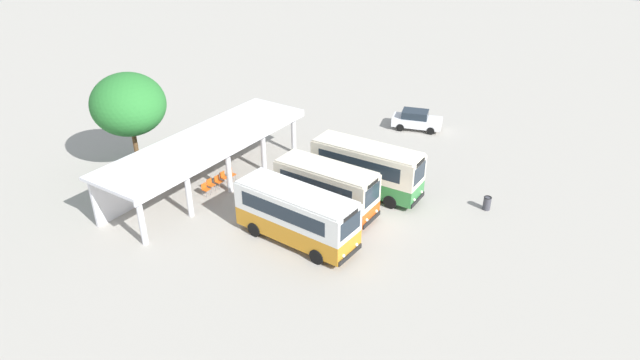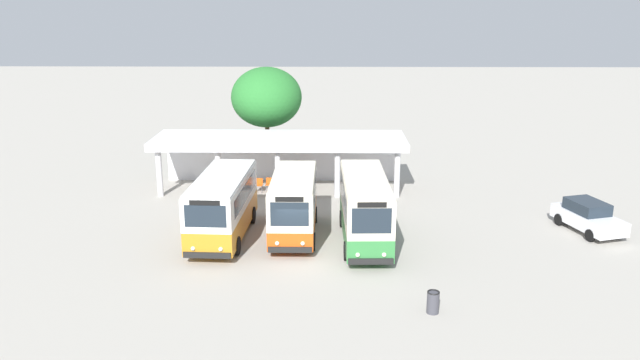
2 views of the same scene
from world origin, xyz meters
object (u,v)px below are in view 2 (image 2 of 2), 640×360
(waiting_chair_middle_seat, at_px, (279,184))
(waiting_chair_fifth_seat, at_px, (299,184))
(waiting_chair_fourth_seat, at_px, (289,183))
(city_bus_middle_cream, at_px, (365,207))
(parked_car_flank, at_px, (588,216))
(waiting_chair_end_by_column, at_px, (259,184))
(city_bus_second_in_row, at_px, (294,203))
(litter_bin_apron, at_px, (433,302))
(city_bus_nearest_orange, at_px, (223,204))
(waiting_chair_second_from_end, at_px, (269,183))

(waiting_chair_middle_seat, relative_size, waiting_chair_fifth_seat, 1.00)
(waiting_chair_fourth_seat, height_order, waiting_chair_fifth_seat, same)
(waiting_chair_fifth_seat, bearing_deg, waiting_chair_fourth_seat, 168.57)
(city_bus_middle_cream, height_order, waiting_chair_fourth_seat, city_bus_middle_cream)
(parked_car_flank, height_order, waiting_chair_end_by_column, parked_car_flank)
(waiting_chair_end_by_column, height_order, waiting_chair_fourth_seat, same)
(parked_car_flank, xyz_separation_m, waiting_chair_end_by_column, (-17.99, 6.93, -0.30))
(city_bus_second_in_row, distance_m, litter_bin_apron, 10.27)
(city_bus_middle_cream, distance_m, waiting_chair_fifth_seat, 9.51)
(city_bus_nearest_orange, bearing_deg, waiting_chair_middle_seat, 74.79)
(city_bus_nearest_orange, height_order, city_bus_second_in_row, city_bus_nearest_orange)
(city_bus_middle_cream, xyz_separation_m, litter_bin_apron, (2.27, -7.48, -1.41))
(waiting_chair_middle_seat, relative_size, waiting_chair_fourth_seat, 1.00)
(city_bus_second_in_row, bearing_deg, city_bus_nearest_orange, -175.24)
(waiting_chair_second_from_end, bearing_deg, parked_car_flank, -22.15)
(city_bus_second_in_row, height_order, city_bus_middle_cream, city_bus_middle_cream)
(waiting_chair_end_by_column, bearing_deg, waiting_chair_second_from_end, 12.07)
(city_bus_middle_cream, bearing_deg, litter_bin_apron, -73.12)
(city_bus_nearest_orange, xyz_separation_m, city_bus_middle_cream, (7.15, -0.57, 0.07))
(city_bus_middle_cream, xyz_separation_m, waiting_chair_fifth_seat, (-3.67, 8.67, -1.34))
(city_bus_middle_cream, relative_size, waiting_chair_end_by_column, 8.74)
(waiting_chair_fifth_seat, bearing_deg, waiting_chair_second_from_end, 175.64)
(city_bus_nearest_orange, xyz_separation_m, waiting_chair_end_by_column, (0.95, 8.11, -1.28))
(city_bus_nearest_orange, relative_size, waiting_chair_second_from_end, 8.72)
(city_bus_nearest_orange, relative_size, city_bus_middle_cream, 1.00)
(city_bus_nearest_orange, xyz_separation_m, waiting_chair_fifth_seat, (3.48, 8.10, -1.28))
(city_bus_nearest_orange, height_order, waiting_chair_end_by_column, city_bus_nearest_orange)
(litter_bin_apron, bearing_deg, city_bus_nearest_orange, 139.48)
(city_bus_second_in_row, bearing_deg, litter_bin_apron, -55.00)
(city_bus_nearest_orange, relative_size, waiting_chair_middle_seat, 8.72)
(city_bus_middle_cream, distance_m, litter_bin_apron, 7.95)
(waiting_chair_end_by_column, bearing_deg, city_bus_nearest_orange, -96.65)
(city_bus_middle_cream, xyz_separation_m, waiting_chair_second_from_end, (-5.57, 8.81, -1.34))
(city_bus_second_in_row, relative_size, waiting_chair_second_from_end, 7.64)
(city_bus_nearest_orange, height_order, litter_bin_apron, city_bus_nearest_orange)
(city_bus_second_in_row, bearing_deg, city_bus_middle_cream, -13.60)
(waiting_chair_fourth_seat, xyz_separation_m, waiting_chair_fifth_seat, (0.63, -0.13, 0.00))
(waiting_chair_second_from_end, bearing_deg, city_bus_second_in_row, -75.91)
(city_bus_second_in_row, distance_m, city_bus_middle_cream, 3.68)
(city_bus_nearest_orange, height_order, waiting_chair_middle_seat, city_bus_nearest_orange)
(city_bus_middle_cream, height_order, waiting_chair_middle_seat, city_bus_middle_cream)
(city_bus_nearest_orange, bearing_deg, city_bus_second_in_row, 4.76)
(waiting_chair_middle_seat, bearing_deg, waiting_chair_second_from_end, 170.08)
(city_bus_middle_cream, height_order, parked_car_flank, city_bus_middle_cream)
(parked_car_flank, bearing_deg, city_bus_middle_cream, -171.57)
(waiting_chair_fifth_seat, bearing_deg, waiting_chair_end_by_column, 179.78)
(city_bus_middle_cream, xyz_separation_m, waiting_chair_end_by_column, (-6.20, 8.68, -1.34))
(city_bus_nearest_orange, relative_size, parked_car_flank, 1.71)
(city_bus_middle_cream, distance_m, waiting_chair_second_from_end, 10.51)
(city_bus_middle_cream, relative_size, waiting_chair_fourth_seat, 8.74)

